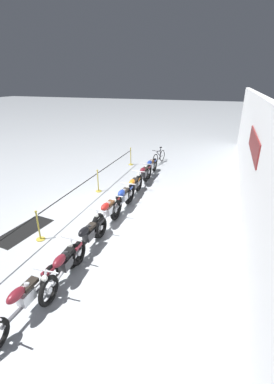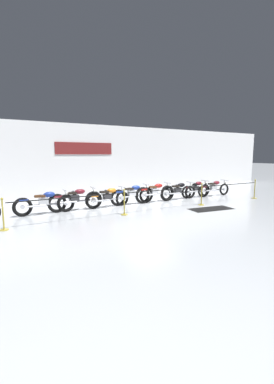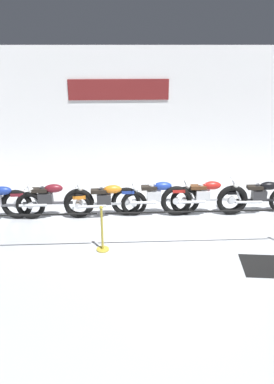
% 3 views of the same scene
% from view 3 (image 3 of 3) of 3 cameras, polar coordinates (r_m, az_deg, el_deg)
% --- Properties ---
extents(ground_plane, '(120.00, 120.00, 0.00)m').
position_cam_3_polar(ground_plane, '(9.50, 7.16, -4.92)').
color(ground_plane, '#B2B7BC').
extents(back_wall, '(28.00, 0.29, 4.20)m').
position_cam_3_polar(back_wall, '(13.75, 3.94, 12.69)').
color(back_wall, white).
rests_on(back_wall, ground).
extents(motorcycle_maroon_1, '(2.38, 0.62, 0.97)m').
position_cam_3_polar(motorcycle_maroon_1, '(9.86, -13.40, -1.30)').
color(motorcycle_maroon_1, black).
rests_on(motorcycle_maroon_1, ground).
extents(motorcycle_orange_2, '(2.14, 0.62, 0.92)m').
position_cam_3_polar(motorcycle_orange_2, '(9.70, -4.70, -1.30)').
color(motorcycle_orange_2, black).
rests_on(motorcycle_orange_2, ground).
extents(motorcycle_blue_3, '(2.33, 0.62, 0.97)m').
position_cam_3_polar(motorcycle_blue_3, '(9.78, 2.92, -0.91)').
color(motorcycle_blue_3, black).
rests_on(motorcycle_blue_3, ground).
extents(motorcycle_red_4, '(2.30, 0.62, 0.99)m').
position_cam_3_polar(motorcycle_red_4, '(9.91, 10.27, -0.86)').
color(motorcycle_red_4, black).
rests_on(motorcycle_red_4, ground).
extents(motorcycle_black_5, '(2.28, 0.62, 0.93)m').
position_cam_3_polar(motorcycle_black_5, '(10.41, 18.36, -0.74)').
color(motorcycle_black_5, black).
rests_on(motorcycle_black_5, ground).
extents(stanchion_far_left, '(12.36, 0.28, 1.05)m').
position_cam_3_polar(stanchion_far_left, '(8.00, -2.69, -4.05)').
color(stanchion_far_left, gold).
rests_on(stanchion_far_left, ground).
extents(stanchion_mid_left, '(0.28, 0.28, 1.05)m').
position_cam_3_polar(stanchion_mid_left, '(8.19, -5.32, -6.60)').
color(stanchion_mid_left, gold).
rests_on(stanchion_mid_left, ground).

